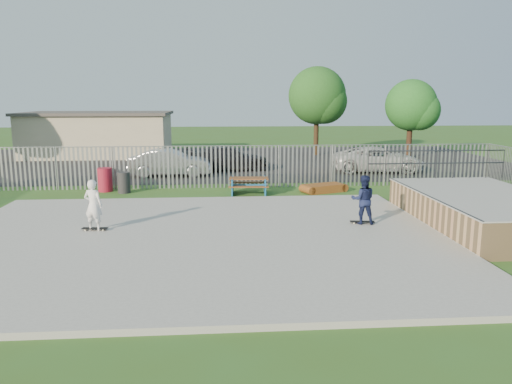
{
  "coord_description": "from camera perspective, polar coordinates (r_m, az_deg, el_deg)",
  "views": [
    {
      "loc": [
        0.7,
        -14.5,
        4.25
      ],
      "look_at": [
        1.97,
        2.0,
        1.1
      ],
      "focal_mm": 35.0,
      "sensor_mm": 36.0,
      "label": 1
    }
  ],
  "objects": [
    {
      "name": "fence",
      "position": [
        19.36,
        -3.45,
        1.09
      ],
      "size": [
        26.04,
        16.02,
        2.0
      ],
      "color": "gray",
      "rests_on": "ground"
    },
    {
      "name": "funbox",
      "position": [
        22.93,
        7.75,
        0.44
      ],
      "size": [
        1.97,
        1.47,
        0.35
      ],
      "rotation": [
        0.0,
        0.0,
        0.37
      ],
      "color": "brown",
      "rests_on": "ground"
    },
    {
      "name": "trash_bin_red",
      "position": [
        23.83,
        -16.87,
        1.36
      ],
      "size": [
        0.65,
        0.65,
        1.08
      ],
      "primitive_type": "cylinder",
      "color": "maroon",
      "rests_on": "ground"
    },
    {
      "name": "picnic_table",
      "position": [
        22.23,
        -0.84,
        0.74
      ],
      "size": [
        1.82,
        1.53,
        0.73
      ],
      "rotation": [
        0.0,
        0.0,
        -0.06
      ],
      "color": "brown",
      "rests_on": "ground"
    },
    {
      "name": "skater_white",
      "position": [
        16.28,
        -18.1,
        -1.44
      ],
      "size": [
        0.67,
        0.53,
        1.61
      ],
      "primitive_type": "imported",
      "rotation": [
        0.0,
        0.0,
        2.88
      ],
      "color": "white",
      "rests_on": "concrete_slab"
    },
    {
      "name": "tree_mid",
      "position": [
        37.41,
        6.98,
        10.87
      ],
      "size": [
        4.2,
        4.2,
        6.48
      ],
      "color": "#382716",
      "rests_on": "ground"
    },
    {
      "name": "skateboard_a",
      "position": [
        16.85,
        12.04,
        -3.41
      ],
      "size": [
        0.82,
        0.32,
        0.08
      ],
      "rotation": [
        0.0,
        0.0,
        -0.15
      ],
      "color": "black",
      "rests_on": "concrete_slab"
    },
    {
      "name": "ground",
      "position": [
        15.12,
        -6.91,
        -5.62
      ],
      "size": [
        120.0,
        120.0,
        0.0
      ],
      "primitive_type": "plane",
      "color": "#395C1F",
      "rests_on": "ground"
    },
    {
      "name": "quarter_pipe",
      "position": [
        18.23,
        24.58,
        -1.9
      ],
      "size": [
        5.5,
        7.05,
        2.19
      ],
      "color": "tan",
      "rests_on": "ground"
    },
    {
      "name": "car_white",
      "position": [
        29.57,
        13.79,
        3.64
      ],
      "size": [
        5.36,
        2.88,
        1.43
      ],
      "primitive_type": "imported",
      "rotation": [
        0.0,
        0.0,
        1.47
      ],
      "color": "silver",
      "rests_on": "parking_lot"
    },
    {
      "name": "parking_lot",
      "position": [
        33.77,
        -5.56,
        3.51
      ],
      "size": [
        40.0,
        18.0,
        0.02
      ],
      "primitive_type": "cube",
      "color": "black",
      "rests_on": "ground"
    },
    {
      "name": "car_silver",
      "position": [
        27.52,
        -9.79,
        3.31
      ],
      "size": [
        4.44,
        1.55,
        1.46
      ],
      "primitive_type": "imported",
      "rotation": [
        0.0,
        0.0,
        1.57
      ],
      "color": "#B9B9BE",
      "rests_on": "parking_lot"
    },
    {
      "name": "tree_right",
      "position": [
        37.01,
        17.3,
        9.44
      ],
      "size": [
        3.57,
        3.57,
        5.51
      ],
      "color": "#392416",
      "rests_on": "ground"
    },
    {
      "name": "trash_bin_grey",
      "position": [
        23.23,
        -14.87,
        1.05
      ],
      "size": [
        0.56,
        0.56,
        0.94
      ],
      "primitive_type": "cylinder",
      "color": "#272629",
      "rests_on": "ground"
    },
    {
      "name": "skateboard_b",
      "position": [
        16.45,
        -17.94,
        -4.05
      ],
      "size": [
        0.81,
        0.27,
        0.08
      ],
      "rotation": [
        0.0,
        0.0,
        -0.09
      ],
      "color": "black",
      "rests_on": "concrete_slab"
    },
    {
      "name": "concrete_slab",
      "position": [
        15.1,
        -6.91,
        -5.35
      ],
      "size": [
        15.0,
        12.0,
        0.15
      ],
      "primitive_type": "cube",
      "color": "gray",
      "rests_on": "ground"
    },
    {
      "name": "skater_navy",
      "position": [
        16.68,
        12.15,
        -0.85
      ],
      "size": [
        0.87,
        0.72,
        1.61
      ],
      "primitive_type": "imported",
      "rotation": [
        0.0,
        0.0,
        2.99
      ],
      "color": "#131A3D",
      "rests_on": "concrete_slab"
    },
    {
      "name": "building",
      "position": [
        38.58,
        -17.52,
        6.35
      ],
      "size": [
        10.4,
        6.4,
        3.2
      ],
      "color": "beige",
      "rests_on": "ground"
    },
    {
      "name": "car_dark",
      "position": [
        29.31,
        -3.21,
        3.84
      ],
      "size": [
        5.1,
        2.82,
        1.4
      ],
      "primitive_type": "imported",
      "rotation": [
        0.0,
        0.0,
        1.76
      ],
      "color": "black",
      "rests_on": "parking_lot"
    }
  ]
}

